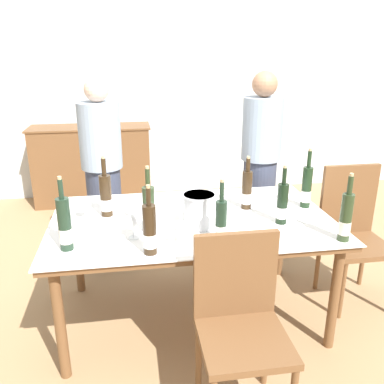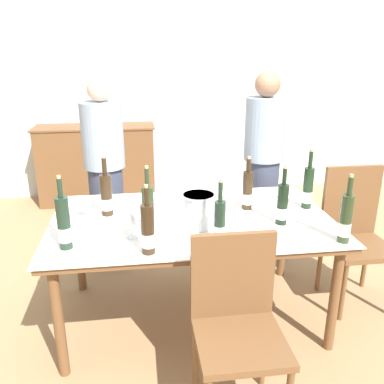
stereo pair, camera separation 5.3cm
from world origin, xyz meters
The scene contains 22 objects.
ground_plane centered at (0.00, 0.00, 0.00)m, with size 12.00×12.00×0.00m, color #A37F56.
back_wall centered at (0.00, 2.71, 1.40)m, with size 8.00×0.10×2.80m.
sideboard_cabinet centered at (-0.82, 2.42, 0.46)m, with size 1.38×0.46×0.92m.
dining_table centered at (0.00, 0.00, 0.67)m, with size 1.78×1.07×0.73m.
ice_bucket centered at (0.02, -0.13, 0.84)m, with size 0.20×0.20×0.21m.
wine_bottle_0 centered at (-0.54, 0.14, 0.87)m, with size 0.08×0.08×0.40m.
wine_bottle_1 centered at (-0.73, -0.31, 0.87)m, with size 0.07×0.07×0.41m.
wine_bottle_2 centered at (0.80, -0.44, 0.87)m, with size 0.07×0.07×0.40m.
wine_bottle_3 centered at (0.54, -0.16, 0.86)m, with size 0.07×0.07×0.37m.
wine_bottle_4 centered at (0.80, 0.08, 0.87)m, with size 0.07×0.07×0.41m.
wine_bottle_5 centered at (0.39, 0.12, 0.86)m, with size 0.07×0.07×0.37m.
wine_bottle_6 centered at (-0.28, -0.15, 0.87)m, with size 0.07×0.07×0.40m.
wine_bottle_7 centered at (0.11, -0.36, 0.85)m, with size 0.06×0.06×0.37m.
wine_bottle_8 centered at (-0.29, -0.43, 0.86)m, with size 0.07×0.07×0.38m.
wine_glass_0 centered at (-0.37, -0.23, 0.84)m, with size 0.09×0.09×0.15m.
wine_glass_1 centered at (-0.12, -0.36, 0.84)m, with size 0.07×0.07×0.15m.
wine_glass_2 centered at (0.04, 0.22, 0.84)m, with size 0.08×0.08×0.16m.
wine_glass_3 centered at (-0.67, 0.10, 0.83)m, with size 0.08×0.08×0.14m.
chair_near_front centered at (0.11, -0.77, 0.54)m, with size 0.42×0.42×0.93m.
chair_right_end centered at (1.19, 0.09, 0.55)m, with size 0.42×0.42×0.98m.
person_host centered at (-0.60, 0.87, 0.78)m, with size 0.33×0.33×1.56m.
person_guest_left centered at (0.72, 0.83, 0.80)m, with size 0.33×0.33×1.60m.
Camera 2 is at (-0.32, -2.38, 1.76)m, focal length 38.00 mm.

